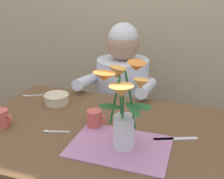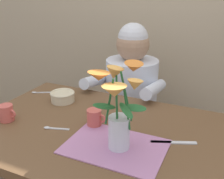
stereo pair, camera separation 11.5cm
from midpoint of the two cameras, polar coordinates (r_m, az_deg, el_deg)
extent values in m
cube|color=brown|center=(1.24, -0.14, -9.14)|extent=(1.20, 0.80, 0.04)
cylinder|color=brown|center=(1.92, -10.73, -10.33)|extent=(0.06, 0.06, 0.70)
cylinder|color=#4C4C56|center=(2.03, 5.47, -13.14)|extent=(0.30, 0.30, 0.40)
cylinder|color=silver|center=(1.81, 5.97, -1.37)|extent=(0.34, 0.34, 0.50)
sphere|color=#A37A5B|center=(1.71, 6.43, 9.50)|extent=(0.21, 0.21, 0.21)
sphere|color=silver|center=(1.70, 6.48, 10.82)|extent=(0.19, 0.19, 0.19)
cylinder|color=silver|center=(1.71, -1.42, 2.00)|extent=(0.07, 0.33, 0.12)
cylinder|color=silver|center=(1.59, 10.97, 0.05)|extent=(0.07, 0.33, 0.12)
cube|color=#B275A3|center=(1.10, 3.73, -12.11)|extent=(0.40, 0.28, 0.00)
cylinder|color=silver|center=(1.06, 4.67, -9.28)|extent=(0.08, 0.08, 0.14)
cylinder|color=#23602D|center=(1.00, 6.45, -3.76)|extent=(0.04, 0.02, 0.18)
cone|color=#EFA84C|center=(0.96, 8.34, 0.87)|extent=(0.08, 0.08, 0.04)
sphere|color=#E5D14C|center=(0.95, 8.35, 1.15)|extent=(0.02, 0.02, 0.02)
cylinder|color=#23602D|center=(1.03, 6.26, -1.71)|extent=(0.04, 0.04, 0.22)
cone|color=orange|center=(1.03, 7.82, 4.64)|extent=(0.11, 0.11, 0.05)
sphere|color=#E5D14C|center=(1.03, 7.84, 4.91)|extent=(0.02, 0.02, 0.02)
cylinder|color=#23602D|center=(1.04, 4.19, -2.28)|extent=(0.04, 0.06, 0.19)
cone|color=#EFA84C|center=(1.04, 3.66, 3.45)|extent=(0.10, 0.10, 0.06)
sphere|color=#E5D14C|center=(1.04, 3.66, 3.71)|extent=(0.02, 0.02, 0.02)
cylinder|color=#23602D|center=(1.00, 2.73, -2.85)|extent=(0.05, 0.03, 0.20)
cone|color=orange|center=(0.96, 0.58, 2.75)|extent=(0.11, 0.11, 0.04)
sphere|color=#E5D14C|center=(0.96, 0.58, 3.03)|extent=(0.02, 0.02, 0.02)
cylinder|color=#23602D|center=(0.99, 4.41, -4.45)|extent=(0.02, 0.05, 0.16)
cone|color=#EFA84C|center=(0.93, 4.07, -0.48)|extent=(0.13, 0.12, 0.05)
sphere|color=#E5D14C|center=(0.93, 4.08, -0.19)|extent=(0.02, 0.02, 0.02)
ellipsoid|color=#23602D|center=(0.96, 6.49, -4.51)|extent=(0.09, 0.09, 0.04)
ellipsoid|color=#23602D|center=(0.98, 1.69, -3.65)|extent=(0.09, 0.09, 0.04)
ellipsoid|color=#23602D|center=(0.99, 8.18, -3.96)|extent=(0.09, 0.04, 0.02)
cylinder|color=beige|center=(1.51, -8.35, -1.66)|extent=(0.13, 0.13, 0.05)
torus|color=beige|center=(1.50, -8.40, -0.78)|extent=(0.14, 0.14, 0.01)
cube|color=silver|center=(1.17, 15.82, -10.90)|extent=(0.18, 0.09, 0.00)
cylinder|color=#CC564C|center=(1.24, -1.14, -6.10)|extent=(0.07, 0.07, 0.08)
torus|color=#CC564C|center=(1.22, 0.48, -6.28)|extent=(0.04, 0.01, 0.04)
cylinder|color=#CC564C|center=(1.36, -19.39, -4.79)|extent=(0.07, 0.07, 0.08)
torus|color=#CC564C|center=(1.33, -18.21, -4.98)|extent=(0.04, 0.01, 0.04)
cube|color=silver|center=(1.66, -12.53, -0.65)|extent=(0.09, 0.06, 0.00)
ellipsoid|color=silver|center=(1.66, -14.41, -0.62)|extent=(0.03, 0.03, 0.01)
cube|color=silver|center=(1.24, -8.71, -8.34)|extent=(0.10, 0.04, 0.00)
ellipsoid|color=silver|center=(1.25, -11.16, -8.03)|extent=(0.03, 0.03, 0.01)
camera|label=1|loc=(0.06, -87.19, 1.11)|focal=42.89mm
camera|label=2|loc=(0.06, 92.81, -1.11)|focal=42.89mm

